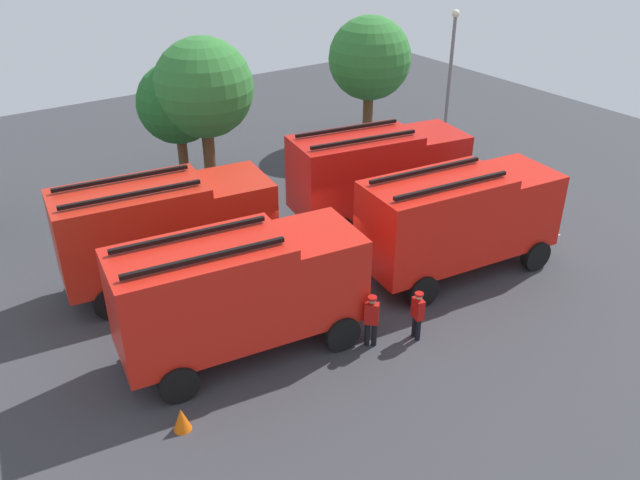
# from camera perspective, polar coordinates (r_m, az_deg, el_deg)

# --- Properties ---
(ground_plane) EXTENTS (50.37, 50.37, 0.00)m
(ground_plane) POSITION_cam_1_polar(r_m,az_deg,el_deg) (23.01, -0.00, -3.06)
(ground_plane) COLOR #38383D
(fire_truck_0) EXTENTS (7.45, 3.50, 3.88)m
(fire_truck_0) POSITION_cam_1_polar(r_m,az_deg,el_deg) (18.43, -7.10, -4.29)
(fire_truck_0) COLOR red
(fire_truck_0) RESTS_ON ground
(fire_truck_1) EXTENTS (7.43, 3.40, 3.88)m
(fire_truck_1) POSITION_cam_1_polar(r_m,az_deg,el_deg) (22.67, 12.07, 1.98)
(fire_truck_1) COLOR red
(fire_truck_1) RESTS_ON ground
(fire_truck_2) EXTENTS (7.45, 3.49, 3.88)m
(fire_truck_2) POSITION_cam_1_polar(r_m,az_deg,el_deg) (22.16, -13.34, 1.17)
(fire_truck_2) COLOR red
(fire_truck_2) RESTS_ON ground
(fire_truck_3) EXTENTS (7.50, 3.70, 3.88)m
(fire_truck_3) POSITION_cam_1_polar(r_m,az_deg,el_deg) (26.00, 5.09, 6.09)
(fire_truck_3) COLOR red
(fire_truck_3) RESTS_ON ground
(firefighter_0) EXTENTS (0.32, 0.46, 1.61)m
(firefighter_0) POSITION_cam_1_polar(r_m,az_deg,el_deg) (19.72, 8.52, -6.35)
(firefighter_0) COLOR black
(firefighter_0) RESTS_ON ground
(firefighter_1) EXTENTS (0.47, 0.46, 1.71)m
(firefighter_1) POSITION_cam_1_polar(r_m,az_deg,el_deg) (19.25, 4.51, -6.84)
(firefighter_1) COLOR black
(firefighter_1) RESTS_ON ground
(tree_1) EXTENTS (3.55, 3.55, 5.50)m
(tree_1) POSITION_cam_1_polar(r_m,az_deg,el_deg) (29.58, -12.34, 11.57)
(tree_1) COLOR brown
(tree_1) RESTS_ON ground
(tree_2) EXTENTS (4.28, 4.28, 6.63)m
(tree_2) POSITION_cam_1_polar(r_m,az_deg,el_deg) (28.82, -10.14, 12.91)
(tree_2) COLOR brown
(tree_2) RESTS_ON ground
(tree_3) EXTENTS (4.17, 4.17, 6.47)m
(tree_3) POSITION_cam_1_polar(r_m,az_deg,el_deg) (34.07, 4.37, 15.52)
(tree_3) COLOR brown
(tree_3) RESTS_ON ground
(traffic_cone_0) EXTENTS (0.46, 0.46, 0.66)m
(traffic_cone_0) POSITION_cam_1_polar(r_m,az_deg,el_deg) (17.31, -12.00, -15.06)
(traffic_cone_0) COLOR #F2600C
(traffic_cone_0) RESTS_ON ground
(traffic_cone_1) EXTENTS (0.43, 0.43, 0.61)m
(traffic_cone_1) POSITION_cam_1_polar(r_m,az_deg,el_deg) (23.05, -1.47, -2.10)
(traffic_cone_1) COLOR #F2600C
(traffic_cone_1) RESTS_ON ground
(traffic_cone_2) EXTENTS (0.44, 0.44, 0.63)m
(traffic_cone_2) POSITION_cam_1_polar(r_m,az_deg,el_deg) (24.89, -16.80, -0.92)
(traffic_cone_2) COLOR #F2600C
(traffic_cone_2) RESTS_ON ground
(lamppost) EXTENTS (0.36, 0.36, 7.18)m
(lamppost) POSITION_cam_1_polar(r_m,az_deg,el_deg) (31.95, 11.27, 13.82)
(lamppost) COLOR slate
(lamppost) RESTS_ON ground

